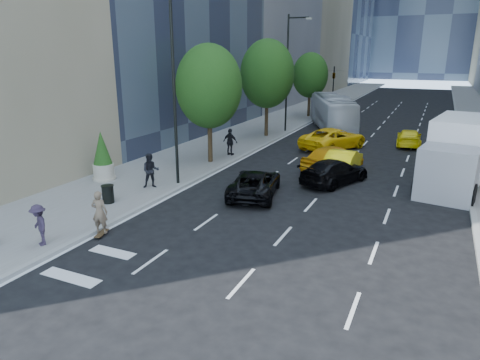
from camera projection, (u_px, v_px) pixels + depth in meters
The scene contains 22 objects.
ground at pixel (260, 232), 17.43m from camera, with size 160.00×160.00×0.00m, color black.
sidewalk_left at pixel (287, 118), 47.12m from camera, with size 6.00×120.00×0.15m, color slate.
lamp_near at pixel (176, 77), 21.79m from camera, with size 2.13×0.22×10.00m.
lamp_far at pixel (289, 67), 37.44m from camera, with size 2.13×0.22×10.00m.
tree_near at pixel (209, 87), 26.73m from camera, with size 4.20×4.20×7.46m.
tree_mid at pixel (267, 74), 35.33m from camera, with size 4.50×4.50×7.99m.
tree_far at pixel (310, 75), 46.83m from camera, with size 3.90×3.90×6.92m.
traffic_signal at pixel (334, 76), 53.58m from camera, with size 2.48×0.53×5.20m.
skateboarder at pixel (100, 215), 16.83m from camera, with size 0.64×0.42×1.75m, color brown.
black_sedan_lincoln at pixel (255, 183), 21.68m from camera, with size 2.19×4.75×1.32m, color black.
black_sedan_mercedes at pixel (335, 172), 23.71m from camera, with size 1.91×4.69×1.36m, color black.
taxi_a at pixel (333, 158), 26.26m from camera, with size 1.90×4.72×1.61m, color orange.
taxi_b at pixel (343, 161), 25.68m from camera, with size 1.57×4.49×1.48m, color yellow.
taxi_c at pixel (334, 139), 32.12m from camera, with size 2.66×5.78×1.61m, color yellow.
taxi_d at pixel (409, 138), 33.39m from camera, with size 1.78×4.37×1.27m, color yellow.
city_bus at pixel (332, 112), 40.92m from camera, with size 2.65×11.31×3.15m, color silver.
box_truck at pixel (458, 153), 23.03m from camera, with size 3.94×7.92×3.62m.
pedestrian_a at pixel (151, 171), 22.41m from camera, with size 0.89×0.69×1.84m, color black.
pedestrian_b at pixel (230, 142), 29.57m from camera, with size 1.09×0.45×1.86m, color black.
pedestrian_c at pixel (39, 225), 15.69m from camera, with size 1.02×0.59×1.58m, color #2D2234.
trash_can at pixel (108, 194), 20.26m from camera, with size 0.55×0.55×0.82m, color black.
planter_shrub at pixel (102, 157), 23.73m from camera, with size 1.14×1.14×2.75m.
Camera 1 is at (6.02, -14.95, 7.02)m, focal length 32.00 mm.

